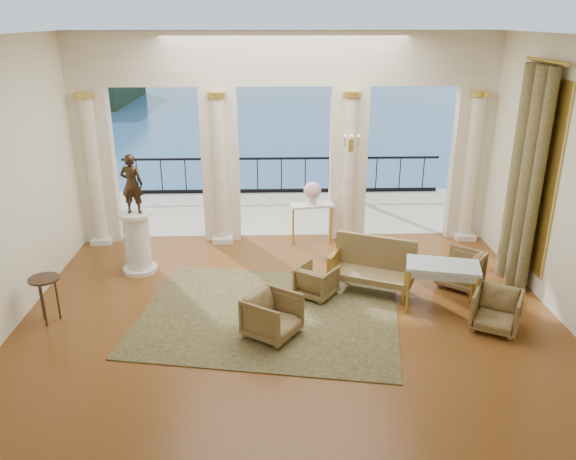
{
  "coord_description": "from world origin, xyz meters",
  "views": [
    {
      "loc": [
        -0.3,
        -8.16,
        4.74
      ],
      "look_at": [
        -0.03,
        0.6,
        1.41
      ],
      "focal_mm": 35.0,
      "sensor_mm": 36.0,
      "label": 1
    }
  ],
  "objects_px": {
    "armchair_a": "(272,314)",
    "statue": "(132,184)",
    "armchair_b": "(497,309)",
    "armchair_d": "(317,280)",
    "settee": "(373,265)",
    "game_table": "(443,269)",
    "side_table": "(45,284)",
    "armchair_c": "(461,268)",
    "console_table": "(312,211)",
    "pedestal": "(138,244)"
  },
  "relations": [
    {
      "from": "armchair_a",
      "to": "statue",
      "type": "height_order",
      "value": "statue"
    },
    {
      "from": "armchair_b",
      "to": "armchair_d",
      "type": "bearing_deg",
      "value": -174.44
    },
    {
      "from": "settee",
      "to": "game_table",
      "type": "distance_m",
      "value": 1.31
    },
    {
      "from": "side_table",
      "to": "armchair_a",
      "type": "bearing_deg",
      "value": -8.64
    },
    {
      "from": "armchair_c",
      "to": "console_table",
      "type": "height_order",
      "value": "console_table"
    },
    {
      "from": "game_table",
      "to": "armchair_b",
      "type": "bearing_deg",
      "value": -32.06
    },
    {
      "from": "armchair_a",
      "to": "armchair_d",
      "type": "bearing_deg",
      "value": 3.05
    },
    {
      "from": "armchair_b",
      "to": "armchair_c",
      "type": "distance_m",
      "value": 1.56
    },
    {
      "from": "settee",
      "to": "statue",
      "type": "bearing_deg",
      "value": -168.08
    },
    {
      "from": "armchair_a",
      "to": "armchair_d",
      "type": "height_order",
      "value": "armchair_a"
    },
    {
      "from": "console_table",
      "to": "side_table",
      "type": "height_order",
      "value": "console_table"
    },
    {
      "from": "settee",
      "to": "statue",
      "type": "relative_size",
      "value": 1.42
    },
    {
      "from": "statue",
      "to": "console_table",
      "type": "xyz_separation_m",
      "value": [
        3.53,
        1.45,
        -1.06
      ]
    },
    {
      "from": "armchair_c",
      "to": "settee",
      "type": "xyz_separation_m",
      "value": [
        -1.68,
        -0.1,
        0.12
      ]
    },
    {
      "from": "armchair_a",
      "to": "armchair_c",
      "type": "distance_m",
      "value": 3.89
    },
    {
      "from": "statue",
      "to": "side_table",
      "type": "relative_size",
      "value": 1.45
    },
    {
      "from": "game_table",
      "to": "statue",
      "type": "xyz_separation_m",
      "value": [
        -5.52,
        1.7,
        1.06
      ]
    },
    {
      "from": "armchair_c",
      "to": "armchair_a",
      "type": "bearing_deg",
      "value": -26.9
    },
    {
      "from": "game_table",
      "to": "statue",
      "type": "relative_size",
      "value": 1.16
    },
    {
      "from": "game_table",
      "to": "statue",
      "type": "bearing_deg",
      "value": 176.53
    },
    {
      "from": "armchair_a",
      "to": "armchair_c",
      "type": "bearing_deg",
      "value": -30.75
    },
    {
      "from": "armchair_a",
      "to": "console_table",
      "type": "xyz_separation_m",
      "value": [
        0.9,
        3.96,
        0.36
      ]
    },
    {
      "from": "armchair_a",
      "to": "side_table",
      "type": "height_order",
      "value": "side_table"
    },
    {
      "from": "statue",
      "to": "game_table",
      "type": "bearing_deg",
      "value": 169.72
    },
    {
      "from": "settee",
      "to": "armchair_d",
      "type": "bearing_deg",
      "value": -144.1
    },
    {
      "from": "armchair_b",
      "to": "console_table",
      "type": "bearing_deg",
      "value": 154.38
    },
    {
      "from": "armchair_a",
      "to": "console_table",
      "type": "relative_size",
      "value": 0.78
    },
    {
      "from": "armchair_d",
      "to": "settee",
      "type": "distance_m",
      "value": 1.08
    },
    {
      "from": "armchair_d",
      "to": "game_table",
      "type": "xyz_separation_m",
      "value": [
        2.1,
        -0.52,
        0.42
      ]
    },
    {
      "from": "statue",
      "to": "side_table",
      "type": "height_order",
      "value": "statue"
    },
    {
      "from": "armchair_c",
      "to": "game_table",
      "type": "height_order",
      "value": "game_table"
    },
    {
      "from": "armchair_c",
      "to": "statue",
      "type": "height_order",
      "value": "statue"
    },
    {
      "from": "settee",
      "to": "statue",
      "type": "height_order",
      "value": "statue"
    },
    {
      "from": "armchair_b",
      "to": "pedestal",
      "type": "relative_size",
      "value": 0.59
    },
    {
      "from": "pedestal",
      "to": "side_table",
      "type": "height_order",
      "value": "pedestal"
    },
    {
      "from": "armchair_a",
      "to": "pedestal",
      "type": "relative_size",
      "value": 0.63
    },
    {
      "from": "armchair_b",
      "to": "pedestal",
      "type": "distance_m",
      "value": 6.68
    },
    {
      "from": "armchair_a",
      "to": "game_table",
      "type": "relative_size",
      "value": 0.58
    },
    {
      "from": "armchair_a",
      "to": "console_table",
      "type": "bearing_deg",
      "value": 21.29
    },
    {
      "from": "console_table",
      "to": "side_table",
      "type": "bearing_deg",
      "value": -153.62
    },
    {
      "from": "statue",
      "to": "console_table",
      "type": "bearing_deg",
      "value": -150.92
    },
    {
      "from": "settee",
      "to": "game_table",
      "type": "bearing_deg",
      "value": -11.09
    },
    {
      "from": "armchair_a",
      "to": "armchair_d",
      "type": "xyz_separation_m",
      "value": [
        0.8,
        1.33,
        -0.06
      ]
    },
    {
      "from": "pedestal",
      "to": "side_table",
      "type": "distance_m",
      "value": 2.22
    },
    {
      "from": "console_table",
      "to": "armchair_d",
      "type": "bearing_deg",
      "value": -102.22
    },
    {
      "from": "settee",
      "to": "side_table",
      "type": "relative_size",
      "value": 2.06
    },
    {
      "from": "armchair_d",
      "to": "game_table",
      "type": "distance_m",
      "value": 2.2
    },
    {
      "from": "armchair_c",
      "to": "pedestal",
      "type": "distance_m",
      "value": 6.21
    },
    {
      "from": "armchair_d",
      "to": "settee",
      "type": "height_order",
      "value": "settee"
    },
    {
      "from": "statue",
      "to": "armchair_c",
      "type": "bearing_deg",
      "value": 178.83
    }
  ]
}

